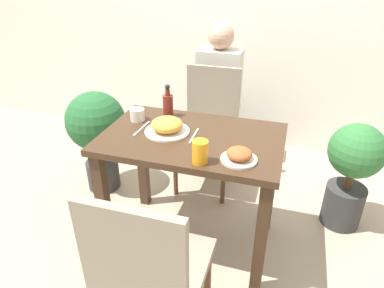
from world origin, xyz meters
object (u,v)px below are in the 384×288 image
Objects in this scene: potted_plant_left at (97,129)px; person_figure at (219,97)px; juice_glass at (200,152)px; potted_plant_right at (352,169)px; side_plate at (239,155)px; drink_cup at (137,115)px; chair_far at (209,122)px; food_plate at (167,126)px; sauce_bottle at (168,104)px; chair_near at (148,269)px.

person_figure is at bearing 42.01° from potted_plant_left.
juice_glass is 0.15× the size of potted_plant_right.
side_plate is 2.06× the size of drink_cup.
side_plate is at bearing -67.11° from chair_far.
food_plate is 2.20× the size of juice_glass.
chair_far is at bearing 101.60° from juice_glass.
chair_far is 0.77× the size of person_figure.
drink_cup is 0.19m from sauce_bottle.
person_figure is (-0.20, 1.28, -0.22)m from juice_glass.
potted_plant_left is 1.01m from person_figure.
drink_cup is (-0.65, 0.28, 0.01)m from side_plate.
juice_glass is 0.56m from sauce_bottle.
chair_near reaches higher than side_plate.
chair_far is at bearing 22.90° from potted_plant_left.
juice_glass is at bearing -138.76° from potted_plant_right.
juice_glass is 1.13m from potted_plant_right.
food_plate is at bearing -95.60° from chair_far.
chair_near is 1.01m from sauce_bottle.
potted_plant_right is (1.05, 0.45, -0.36)m from food_plate.
juice_glass is 1.16m from potted_plant_left.
drink_cup is 0.99m from person_figure.
drink_cup is (-0.22, 0.10, -0.00)m from food_plate.
chair_far is at bearing 63.48° from drink_cup.
potted_plant_left is (-0.87, 1.07, -0.02)m from chair_near.
chair_near is 1.46m from potted_plant_right.
food_plate is 0.32× the size of potted_plant_left.
person_figure is at bearing 149.85° from potted_plant_right.
side_plate is (0.25, 0.54, 0.26)m from chair_near.
sauce_bottle is at bearing 142.22° from side_plate.
side_plate is 0.23× the size of potted_plant_left.
chair_near is at bearing -74.78° from sauce_bottle.
chair_far is 4.53× the size of sauce_bottle.
sauce_bottle is (-0.33, 0.46, 0.02)m from juice_glass.
food_plate is at bearing -75.83° from chair_near.
chair_far is 0.82m from potted_plant_left.
sauce_bottle reaches higher than chair_far.
juice_glass reaches higher than potted_plant_right.
chair_far is 0.36m from person_figure.
potted_plant_left is at bearing 154.29° from side_plate.
person_figure reaches higher than chair_far.
person_figure is (-0.12, 1.75, 0.07)m from chair_near.
chair_near is 1.40m from chair_far.
juice_glass reaches higher than food_plate.
side_plate is 1.55× the size of juice_glass.
sauce_bottle reaches higher than potted_plant_left.
sauce_bottle is at bearing -74.78° from chair_near.
side_plate is 1.27m from potted_plant_left.
chair_near reaches higher than food_plate.
side_plate is 0.71m from drink_cup.
person_figure reaches higher than potted_plant_right.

